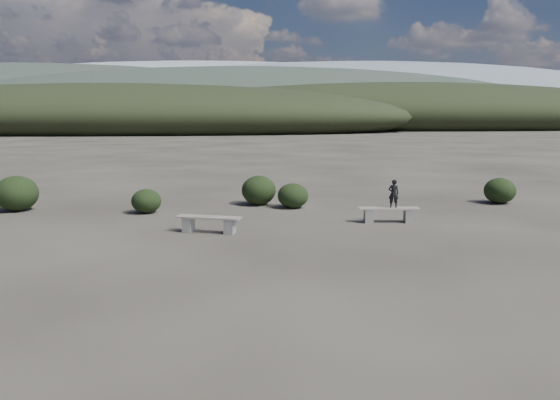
{
  "coord_description": "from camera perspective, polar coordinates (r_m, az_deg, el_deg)",
  "views": [
    {
      "loc": [
        -0.81,
        -11.17,
        3.45
      ],
      "look_at": [
        0.06,
        3.5,
        1.1
      ],
      "focal_mm": 35.0,
      "sensor_mm": 36.0,
      "label": 1
    }
  ],
  "objects": [
    {
      "name": "shrub_f",
      "position": [
        21.5,
        -25.82,
        0.63
      ],
      "size": [
        1.48,
        1.48,
        1.25
      ],
      "primitive_type": "ellipsoid",
      "color": "black",
      "rests_on": "ground"
    },
    {
      "name": "shrub_e",
      "position": [
        22.63,
        21.99,
        0.92
      ],
      "size": [
        1.19,
        1.19,
        0.99
      ],
      "primitive_type": "ellipsoid",
      "color": "black",
      "rests_on": "ground"
    },
    {
      "name": "shrub_b",
      "position": [
        20.67,
        -2.23,
        1.03
      ],
      "size": [
        1.3,
        1.3,
        1.11
      ],
      "primitive_type": "ellipsoid",
      "color": "black",
      "rests_on": "ground"
    },
    {
      "name": "shrub_a",
      "position": [
        19.52,
        -13.8,
        -0.1
      ],
      "size": [
        1.03,
        1.03,
        0.84
      ],
      "primitive_type": "ellipsoid",
      "color": "black",
      "rests_on": "ground"
    },
    {
      "name": "shrub_c",
      "position": [
        19.98,
        1.36,
        0.46
      ],
      "size": [
        1.14,
        1.14,
        0.91
      ],
      "primitive_type": "ellipsoid",
      "color": "black",
      "rests_on": "ground"
    },
    {
      "name": "ground",
      "position": [
        11.72,
        0.75,
        -8.04
      ],
      "size": [
        1200.0,
        1200.0,
        0.0
      ],
      "primitive_type": "plane",
      "color": "#2E2923",
      "rests_on": "ground"
    },
    {
      "name": "bench_left",
      "position": [
        16.0,
        -7.44,
        -2.38
      ],
      "size": [
        1.96,
        0.93,
        0.48
      ],
      "rotation": [
        0.0,
        0.0,
        -0.29
      ],
      "color": "slate",
      "rests_on": "ground"
    },
    {
      "name": "bench_right",
      "position": [
        17.68,
        11.29,
        -1.38
      ],
      "size": [
        1.94,
        0.5,
        0.48
      ],
      "rotation": [
        0.0,
        0.0,
        -0.05
      ],
      "color": "slate",
      "rests_on": "ground"
    },
    {
      "name": "mountain_ridges",
      "position": [
        350.37,
        -4.56,
        10.26
      ],
      "size": [
        500.0,
        400.0,
        56.0
      ],
      "color": "black",
      "rests_on": "ground"
    },
    {
      "name": "seated_person",
      "position": [
        17.61,
        11.78,
        0.66
      ],
      "size": [
        0.36,
        0.27,
        0.9
      ],
      "primitive_type": "imported",
      "rotation": [
        0.0,
        0.0,
        2.96
      ],
      "color": "black",
      "rests_on": "bench_right"
    }
  ]
}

